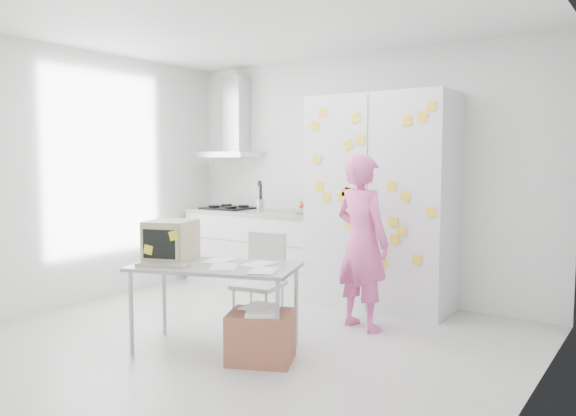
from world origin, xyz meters
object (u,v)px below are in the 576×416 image
Objects in this scene: chair at (262,276)px; person at (362,242)px; cardboard_box at (261,336)px; desk at (186,252)px.

person is at bearing 28.25° from chair.
chair is 0.85m from cardboard_box.
person is 1.82× the size of chair.
cardboard_box is at bearing -13.12° from desk.
desk reaches higher than chair.
desk is (-0.94, -1.28, -0.01)m from person.
cardboard_box is (0.70, 0.08, -0.59)m from desk.
cardboard_box is (0.48, -0.64, -0.30)m from chair.
cardboard_box is at bearing 94.62° from person.
desk is 2.44× the size of cardboard_box.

